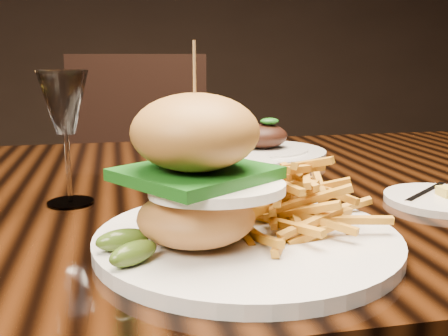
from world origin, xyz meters
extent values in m
cube|color=black|center=(0.00, 0.00, 0.73)|extent=(1.60, 0.90, 0.04)
cylinder|color=silver|center=(-0.02, -0.26, 0.76)|extent=(0.33, 0.33, 0.01)
ellipsoid|color=#A46035|center=(-0.08, -0.28, 0.79)|extent=(0.12, 0.12, 0.05)
ellipsoid|color=white|center=(-0.06, -0.29, 0.82)|extent=(0.14, 0.11, 0.01)
ellipsoid|color=orange|center=(-0.03, -0.29, 0.83)|extent=(0.03, 0.03, 0.01)
cube|color=#20721C|center=(-0.08, -0.28, 0.84)|extent=(0.18, 0.18, 0.01)
ellipsoid|color=#966229|center=(-0.08, -0.28, 0.88)|extent=(0.13, 0.13, 0.08)
cylinder|color=#987747|center=(-0.08, -0.28, 0.92)|extent=(0.00, 0.00, 0.10)
ellipsoid|color=#304913|center=(-0.14, -0.32, 0.78)|extent=(0.06, 0.05, 0.02)
ellipsoid|color=#304913|center=(-0.15, -0.29, 0.78)|extent=(0.06, 0.03, 0.02)
cylinder|color=silver|center=(0.29, -0.16, 0.76)|extent=(0.16, 0.16, 0.01)
cube|color=white|center=(0.28, -0.14, 0.76)|extent=(0.11, 0.09, 0.00)
cube|color=silver|center=(0.05, 0.01, 0.77)|extent=(0.09, 0.09, 0.04)
cylinder|color=white|center=(-0.22, -0.06, 0.75)|extent=(0.06, 0.06, 0.00)
cylinder|color=white|center=(-0.22, -0.06, 0.80)|extent=(0.01, 0.01, 0.09)
cone|color=white|center=(-0.22, -0.06, 0.89)|extent=(0.07, 0.07, 0.08)
cylinder|color=silver|center=(0.13, 0.19, 0.76)|extent=(0.24, 0.24, 0.02)
cylinder|color=silver|center=(0.13, 0.19, 0.76)|extent=(0.17, 0.17, 0.02)
ellipsoid|color=black|center=(0.13, 0.19, 0.80)|extent=(0.09, 0.08, 0.05)
ellipsoid|color=#20721C|center=(0.14, 0.18, 0.83)|extent=(0.04, 0.03, 0.01)
cube|color=black|center=(-0.10, 0.80, 0.45)|extent=(0.51, 0.51, 0.06)
cube|color=black|center=(-0.07, 1.01, 0.70)|extent=(0.46, 0.10, 0.50)
cylinder|color=black|center=(-0.31, 0.63, 0.23)|extent=(0.04, 0.04, 0.45)
cylinder|color=black|center=(0.07, 0.59, 0.23)|extent=(0.04, 0.04, 0.45)
cylinder|color=black|center=(-0.27, 1.01, 0.23)|extent=(0.04, 0.04, 0.45)
cylinder|color=black|center=(0.11, 0.97, 0.23)|extent=(0.04, 0.04, 0.45)
camera|label=1|loc=(-0.15, -0.78, 0.95)|focal=42.00mm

